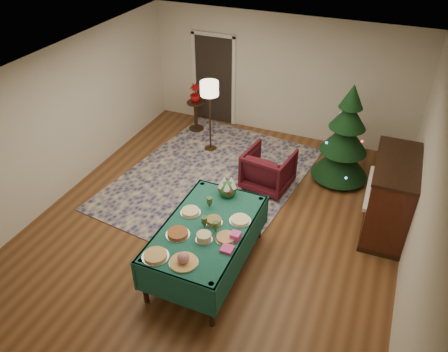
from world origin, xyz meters
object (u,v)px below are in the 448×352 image
at_px(buffet_table, 206,235).
at_px(floor_lamp, 209,93).
at_px(side_table, 196,116).
at_px(piano, 390,197).
at_px(potted_plant, 195,97).
at_px(gift_box, 236,236).
at_px(christmas_tree, 345,139).
at_px(armchair, 268,168).

relative_size(buffet_table, floor_lamp, 1.34).
bearing_deg(side_table, piano, -23.56).
xyz_separation_m(buffet_table, side_table, (-2.07, 3.93, -0.31)).
bearing_deg(potted_plant, gift_box, -57.51).
bearing_deg(gift_box, floor_lamp, 119.49).
distance_m(gift_box, side_table, 4.79).
xyz_separation_m(gift_box, floor_lamp, (-1.87, 3.31, 0.47)).
bearing_deg(gift_box, piano, 47.40).
xyz_separation_m(christmas_tree, piano, (0.97, -1.19, -0.25)).
xyz_separation_m(floor_lamp, potted_plant, (-0.68, 0.70, -0.50)).
bearing_deg(armchair, side_table, -26.27).
xyz_separation_m(floor_lamp, side_table, (-0.68, 0.70, -0.99)).
distance_m(buffet_table, potted_plant, 4.45).
bearing_deg(floor_lamp, buffet_table, -66.79).
distance_m(side_table, christmas_tree, 3.62).
height_order(floor_lamp, piano, floor_lamp).
bearing_deg(potted_plant, piano, -23.56).
bearing_deg(armchair, piano, 178.14).
bearing_deg(side_table, buffet_table, -62.26).
bearing_deg(gift_box, potted_plant, 122.49).
bearing_deg(floor_lamp, gift_box, -60.51).
bearing_deg(christmas_tree, gift_box, -106.03).
distance_m(armchair, piano, 2.23).
bearing_deg(potted_plant, armchair, -34.44).
relative_size(gift_box, side_table, 0.18).
relative_size(gift_box, floor_lamp, 0.08).
xyz_separation_m(gift_box, potted_plant, (-2.56, 4.01, -0.04)).
bearing_deg(side_table, armchair, -34.44).
xyz_separation_m(floor_lamp, piano, (3.77, -1.24, -0.68)).
bearing_deg(christmas_tree, buffet_table, -114.12).
relative_size(gift_box, piano, 0.08).
height_order(gift_box, side_table, gift_box).
height_order(potted_plant, christmas_tree, christmas_tree).
relative_size(armchair, side_table, 1.21).
height_order(buffet_table, piano, piano).
relative_size(floor_lamp, potted_plant, 3.67).
relative_size(floor_lamp, christmas_tree, 0.79).
bearing_deg(gift_box, christmas_tree, 73.97).
xyz_separation_m(buffet_table, potted_plant, (-2.07, 3.93, 0.18)).
height_order(buffet_table, armchair, armchair).
height_order(buffet_table, christmas_tree, christmas_tree).
bearing_deg(christmas_tree, potted_plant, 167.76).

